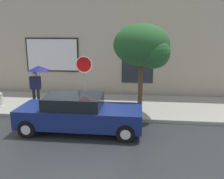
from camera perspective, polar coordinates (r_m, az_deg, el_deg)
name	(u,v)px	position (r m, az deg, el deg)	size (l,w,h in m)	color
ground_plane	(78,129)	(9.78, -7.97, -9.14)	(60.00, 60.00, 0.00)	#282B2D
sidewalk	(92,105)	(12.51, -4.59, -3.60)	(20.00, 4.00, 0.15)	gray
building_facade	(99,35)	(14.42, -2.99, 12.45)	(20.00, 0.67, 7.00)	#B2A893
parked_car	(79,114)	(9.39, -7.66, -5.57)	(4.64, 1.82, 1.40)	navy
fire_hydrant	(0,100)	(12.97, -24.53, -2.20)	(0.30, 0.44, 0.73)	white
pedestrian_with_umbrella	(38,74)	(12.18, -16.90, 3.46)	(1.04, 1.04, 1.99)	black
street_tree	(144,47)	(10.67, 7.47, 9.83)	(2.42, 2.06, 3.92)	#4C3823
stop_sign	(84,72)	(11.02, -6.49, 3.95)	(0.76, 0.10, 2.52)	gray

